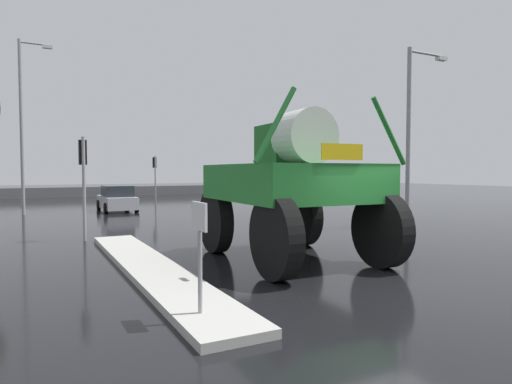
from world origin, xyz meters
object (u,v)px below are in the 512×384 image
traffic_signal_near_left (83,165)px  traffic_signal_far_left (155,168)px  oversize_sprayer (292,186)px  traffic_signal_near_right (305,163)px  sedan_ahead (117,199)px  lane_arrow_sign (200,237)px  streetlight_far_left (23,120)px  streetlight_near_right (412,127)px

traffic_signal_near_left → traffic_signal_far_left: bearing=68.9°
oversize_sprayer → traffic_signal_far_left: bearing=-4.6°
traffic_signal_far_left → traffic_signal_near_right: bearing=-85.0°
sedan_ahead → traffic_signal_near_right: size_ratio=1.09×
lane_arrow_sign → streetlight_far_left: bearing=96.9°
traffic_signal_near_right → streetlight_far_left: size_ratio=0.40×
sedan_ahead → streetlight_far_left: (-4.82, 0.06, 4.44)m
lane_arrow_sign → oversize_sprayer: (3.89, 3.53, 0.63)m
sedan_ahead → oversize_sprayer: bearing=-175.1°
traffic_signal_near_right → traffic_signal_far_left: bearing=95.0°
streetlight_near_right → streetlight_far_left: bearing=137.3°
streetlight_far_left → oversize_sprayer: bearing=-69.4°
traffic_signal_near_right → streetlight_near_right: bearing=-33.5°
lane_arrow_sign → sedan_ahead: size_ratio=0.42×
traffic_signal_near_left → streetlight_near_right: (12.75, -2.47, 1.67)m
lane_arrow_sign → traffic_signal_near_right: (8.34, 9.57, 1.40)m
streetlight_far_left → lane_arrow_sign: bearing=-83.1°
sedan_ahead → streetlight_near_right: 16.96m
streetlight_near_right → oversize_sprayer: bearing=-156.3°
traffic_signal_far_left → traffic_signal_near_left: bearing=-111.1°
oversize_sprayer → streetlight_far_left: (-6.40, 17.05, 3.17)m
lane_arrow_sign → traffic_signal_far_left: 29.48m
oversize_sprayer → streetlight_near_right: (8.17, 3.58, 2.26)m
sedan_ahead → traffic_signal_near_right: 12.67m
lane_arrow_sign → streetlight_far_left: 21.08m
lane_arrow_sign → streetlight_far_left: size_ratio=0.18×
sedan_ahead → lane_arrow_sign: bearing=173.2°
lane_arrow_sign → traffic_signal_near_right: 12.78m
sedan_ahead → streetlight_far_left: bearing=88.9°
traffic_signal_near_right → streetlight_far_left: bearing=134.6°
oversize_sprayer → sedan_ahead: 17.12m
traffic_signal_near_right → streetlight_far_left: (-10.85, 11.01, 2.41)m
sedan_ahead → streetlight_near_right: size_ratio=0.55×
lane_arrow_sign → oversize_sprayer: 5.29m
lane_arrow_sign → traffic_signal_near_left: 9.68m
lane_arrow_sign → traffic_signal_near_right: size_ratio=0.46×
oversize_sprayer → streetlight_far_left: streetlight_far_left is taller
oversize_sprayer → traffic_signal_near_right: size_ratio=1.51×
sedan_ahead → traffic_signal_far_left: 9.45m
lane_arrow_sign → traffic_signal_far_left: size_ratio=0.49×
streetlight_far_left → traffic_signal_near_left: bearing=-80.6°
oversize_sprayer → traffic_signal_near_right: (4.45, 6.04, 0.76)m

